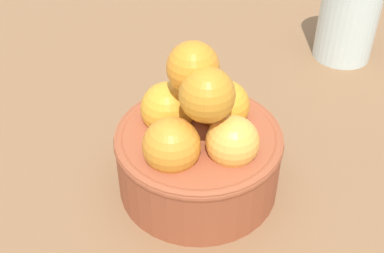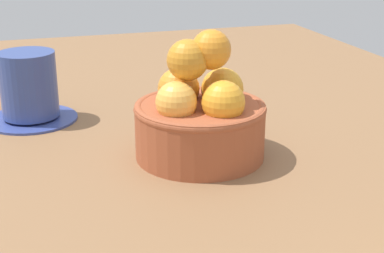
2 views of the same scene
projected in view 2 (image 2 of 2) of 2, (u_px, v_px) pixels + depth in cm
name	position (u px, v px, depth cm)	size (l,w,h in cm)	color
ground_plane	(200.00, 172.00, 63.66)	(141.55, 93.47, 4.03)	brown
terracotta_bowl	(200.00, 115.00, 61.40)	(14.09, 14.09, 13.76)	#9E4C2D
coffee_cup	(29.00, 90.00, 72.60)	(11.50, 11.50, 8.83)	#34438C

